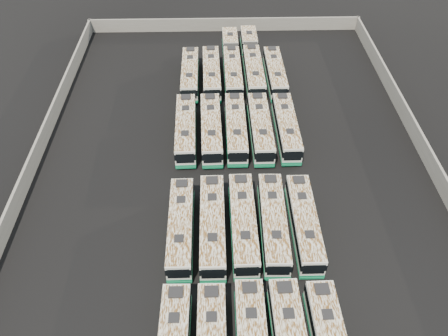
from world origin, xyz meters
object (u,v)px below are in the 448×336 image
bus_back_far_left (190,74)px  bus_back_right (252,61)px  bus_midfront_center (243,223)px  bus_midfront_right (273,223)px  bus_midback_far_left (186,129)px  bus_back_left (212,73)px  bus_midfront_left (212,225)px  bus_midback_left (211,129)px  bus_midback_right (260,128)px  bus_midback_center (236,128)px  bus_midback_far_right (286,127)px  bus_back_far_right (275,73)px  bus_back_center (232,62)px  bus_midfront_far_right (304,223)px  bus_midfront_far_left (181,227)px

bus_back_far_left → bus_back_right: 9.45m
bus_midfront_center → bus_midfront_right: size_ratio=1.00×
bus_midback_far_left → bus_back_left: bus_midback_far_left is taller
bus_back_left → bus_midfront_left: bearing=-91.2°
bus_midback_left → bus_midback_right: bus_midback_left is taller
bus_midback_far_left → bus_midback_center: size_ratio=1.00×
bus_midback_far_left → bus_back_right: bearing=58.2°
bus_midback_right → bus_midback_left: bearing=179.7°
bus_midback_far_right → bus_back_right: size_ratio=0.63×
bus_midfront_right → bus_back_far_right: size_ratio=1.03×
bus_midback_right → bus_back_center: bearing=100.1°
bus_midfront_far_right → bus_back_far_right: (0.10, 26.86, -0.01)m
bus_midfront_far_left → bus_midback_far_left: size_ratio=0.97×
bus_back_right → bus_back_far_right: bearing=-46.9°
bus_midfront_far_left → bus_back_right: (8.93, 30.19, 0.06)m
bus_midfront_left → bus_midback_far_left: 15.03m
bus_back_far_left → bus_midfront_right: bearing=-72.2°
bus_midback_far_right → bus_back_left: bus_back_left is taller
bus_back_center → bus_midback_far_right: bearing=-68.9°
bus_midfront_left → bus_midback_far_left: bearing=101.8°
bus_midfront_right → bus_midback_far_right: bus_midfront_right is taller
bus_midfront_center → bus_back_left: (-2.96, 26.86, -0.01)m
bus_back_right → bus_midfront_far_left: bearing=-107.1°
bus_midback_far_right → bus_midfront_right: bearing=-102.4°
bus_midfront_left → bus_midfront_center: (2.95, 0.16, -0.00)m
bus_back_far_right → bus_midback_far_right: bearing=-90.4°
bus_midfront_far_right → bus_back_far_left: 29.38m
bus_midback_left → bus_back_left: (0.08, 12.33, -0.02)m
bus_midfront_far_left → bus_midback_center: size_ratio=0.97×
bus_midback_center → bus_back_center: (0.06, 15.18, -0.02)m
bus_midfront_far_left → bus_midback_right: size_ratio=0.96×
bus_midfront_center → bus_midback_right: bearing=78.3°
bus_midback_right → bus_midback_far_left: bearing=179.5°
bus_midfront_right → bus_midfront_far_right: (2.97, -0.05, -0.04)m
bus_midback_center → bus_back_left: size_ratio=1.00×
bus_midfront_far_right → bus_back_left: 28.32m
bus_midback_right → bus_back_left: bearing=114.8°
bus_back_far_left → bus_midfront_left: bearing=-84.1°
bus_back_far_left → bus_back_right: size_ratio=0.62×
bus_midfront_left → bus_midback_far_left: (-3.12, 14.70, -0.01)m
bus_back_center → bus_back_right: (2.96, 0.17, 0.03)m
bus_midfront_right → bus_back_far_right: bearing=84.7°
bus_midfront_center → bus_back_left: size_ratio=1.00×
bus_midfront_left → bus_back_center: bus_midfront_left is taller
bus_midback_left → bus_back_center: bus_midback_left is taller
bus_midfront_far_left → bus_midfront_far_right: bearing=0.3°
bus_midfront_far_left → bus_midback_far_right: (11.98, 14.86, 0.03)m
bus_midback_center → bus_midback_left: bearing=-178.4°
bus_midfront_far_left → bus_midfront_left: bus_midfront_left is taller
bus_midfront_far_right → bus_back_center: (-5.87, 29.84, 0.02)m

